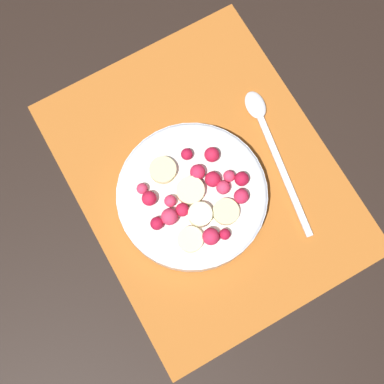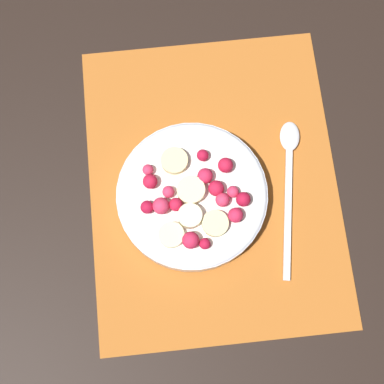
% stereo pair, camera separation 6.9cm
% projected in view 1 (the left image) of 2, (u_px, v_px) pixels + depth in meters
% --- Properties ---
extents(ground_plane, '(3.00, 3.00, 0.00)m').
position_uv_depth(ground_plane, '(205.00, 177.00, 0.73)').
color(ground_plane, black).
extents(placemat, '(0.43, 0.34, 0.01)m').
position_uv_depth(placemat, '(205.00, 176.00, 0.73)').
color(placemat, '#B26023').
rests_on(placemat, ground_plane).
extents(fruit_bowl, '(0.20, 0.20, 0.05)m').
position_uv_depth(fruit_bowl, '(192.00, 196.00, 0.70)').
color(fruit_bowl, silver).
rests_on(fruit_bowl, placemat).
extents(spoon, '(0.22, 0.05, 0.01)m').
position_uv_depth(spoon, '(267.00, 133.00, 0.74)').
color(spoon, silver).
rests_on(spoon, placemat).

